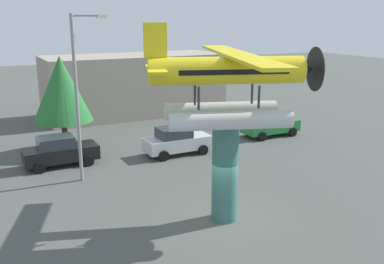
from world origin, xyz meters
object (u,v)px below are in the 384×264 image
(floatplane_monument, at_px, (230,83))
(tree_east, at_px, (62,89))
(display_pedestal, at_px, (225,172))
(car_mid_black, at_px, (60,151))
(car_distant_green, at_px, (270,124))
(storefront_building, at_px, (134,85))
(streetlight_primary, at_px, (80,88))
(car_far_silver, at_px, (177,141))

(floatplane_monument, bearing_deg, tree_east, 126.55)
(display_pedestal, height_order, tree_east, tree_east)
(car_mid_black, xyz_separation_m, car_distant_green, (14.91, -0.24, 0.00))
(car_mid_black, bearing_deg, storefront_building, 52.59)
(streetlight_primary, bearing_deg, car_mid_black, 103.29)
(car_mid_black, relative_size, storefront_building, 0.27)
(car_mid_black, relative_size, streetlight_primary, 0.49)
(display_pedestal, height_order, car_far_silver, display_pedestal)
(car_far_silver, relative_size, tree_east, 0.69)
(floatplane_monument, bearing_deg, car_distant_green, 65.18)
(storefront_building, distance_m, tree_east, 11.99)
(display_pedestal, height_order, car_distant_green, display_pedestal)
(floatplane_monument, xyz_separation_m, car_far_silver, (2.03, 9.31, -5.00))
(car_mid_black, distance_m, streetlight_primary, 5.10)
(floatplane_monument, distance_m, streetlight_primary, 8.64)
(car_far_silver, relative_size, storefront_building, 0.27)
(display_pedestal, xyz_separation_m, storefront_building, (4.03, 22.00, 0.51))
(car_far_silver, bearing_deg, display_pedestal, -103.07)
(display_pedestal, relative_size, streetlight_primary, 0.49)
(car_far_silver, bearing_deg, streetlight_primary, -163.60)
(car_distant_green, height_order, streetlight_primary, streetlight_primary)
(car_far_silver, relative_size, streetlight_primary, 0.49)
(display_pedestal, xyz_separation_m, streetlight_primary, (-4.13, 7.42, 2.84))
(car_far_silver, distance_m, tree_east, 7.91)
(car_far_silver, height_order, tree_east, tree_east)
(car_far_silver, xyz_separation_m, storefront_building, (1.88, 12.73, 1.74))
(floatplane_monument, xyz_separation_m, storefront_building, (3.91, 22.04, -3.27))
(tree_east, bearing_deg, car_distant_green, -12.07)
(streetlight_primary, height_order, tree_east, streetlight_primary)
(floatplane_monument, xyz_separation_m, streetlight_primary, (-4.25, 7.46, -0.94))
(car_mid_black, distance_m, tree_east, 4.30)
(floatplane_monument, height_order, storefront_building, floatplane_monument)
(tree_east, bearing_deg, display_pedestal, -73.31)
(car_far_silver, distance_m, storefront_building, 12.99)
(streetlight_primary, bearing_deg, tree_east, 88.21)
(car_far_silver, bearing_deg, car_distant_green, 6.53)
(streetlight_primary, relative_size, tree_east, 1.40)
(car_distant_green, bearing_deg, storefront_building, 117.08)
(car_far_silver, xyz_separation_m, tree_east, (-6.10, 3.91, 3.18))
(car_far_silver, height_order, storefront_building, storefront_building)
(display_pedestal, xyz_separation_m, floatplane_monument, (0.12, -0.04, 3.78))
(display_pedestal, distance_m, floatplane_monument, 3.78)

